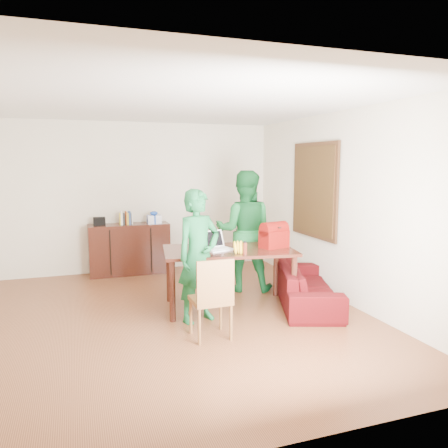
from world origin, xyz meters
name	(u,v)px	position (x,y,z in m)	size (l,w,h in m)	color
room	(167,216)	(0.01, 0.13, 1.31)	(5.20, 5.70, 2.90)	#4C2613
table	(229,257)	(0.86, 0.18, 0.71)	(1.88, 1.24, 0.82)	black
chair	(211,314)	(0.31, -0.74, 0.27)	(0.43, 0.41, 0.94)	brown
person_near	(199,256)	(0.33, -0.16, 0.83)	(0.61, 0.40, 1.66)	#145B2E
person_far	(244,231)	(1.38, 0.93, 0.93)	(0.91, 0.71, 1.86)	#135925
laptop	(219,247)	(0.71, 0.16, 0.86)	(0.41, 0.34, 0.25)	white
bananas	(238,251)	(0.87, -0.15, 0.85)	(0.17, 0.11, 0.07)	yellow
bottle	(245,248)	(0.94, -0.19, 0.90)	(0.06, 0.06, 0.17)	#5D2215
red_bag	(274,238)	(1.48, 0.09, 0.96)	(0.38, 0.22, 0.28)	maroon
sofa	(306,285)	(1.95, 0.00, 0.27)	(1.85, 0.72, 0.54)	#36070B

